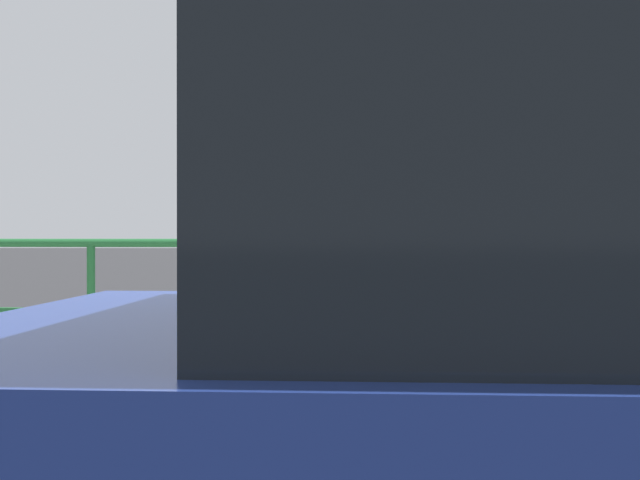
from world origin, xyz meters
name	(u,v)px	position (x,y,z in m)	size (l,w,h in m)	color
sidewalk_curb	(441,460)	(0.00, 1.69, 0.08)	(36.00, 3.38, 0.16)	gray
parking_meter	(412,265)	(-0.22, 0.36, 1.20)	(0.18, 0.19, 1.41)	slate
pedestrian_at_meter	(274,263)	(-0.79, 0.35, 1.20)	(0.67, 0.47, 1.80)	brown
background_railing	(425,283)	(0.00, 3.16, 0.97)	(24.06, 0.06, 1.13)	#1E602D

